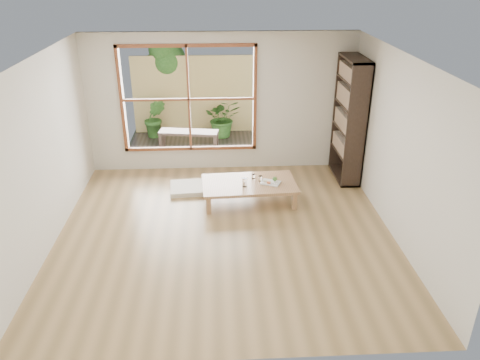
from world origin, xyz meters
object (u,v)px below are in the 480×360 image
object	(u,v)px
low_table	(249,185)
garden_bench	(189,134)
food_tray	(271,182)
bookshelf	(349,120)

from	to	relation	value
low_table	garden_bench	xyz separation A→B (m)	(-1.13, 2.43, 0.06)
food_tray	low_table	bearing A→B (deg)	-160.38
low_table	bookshelf	world-z (taller)	bookshelf
bookshelf	garden_bench	size ratio (longest dim) A/B	1.73
low_table	bookshelf	size ratio (longest dim) A/B	0.72
low_table	bookshelf	xyz separation A→B (m)	(1.87, 0.90, 0.82)
food_tray	garden_bench	distance (m)	2.88
low_table	garden_bench	size ratio (longest dim) A/B	1.25
bookshelf	garden_bench	distance (m)	3.45
bookshelf	low_table	bearing A→B (deg)	-154.21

